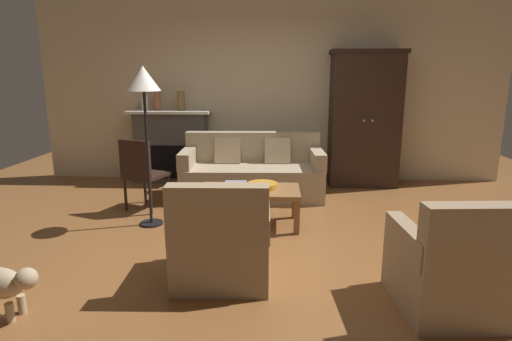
# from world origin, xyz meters

# --- Properties ---
(ground_plane) EXTENTS (9.60, 9.60, 0.00)m
(ground_plane) POSITION_xyz_m (0.00, 0.00, 0.00)
(ground_plane) COLOR brown
(back_wall) EXTENTS (7.20, 0.10, 2.80)m
(back_wall) POSITION_xyz_m (0.00, 2.55, 1.40)
(back_wall) COLOR beige
(back_wall) RESTS_ON ground
(fireplace) EXTENTS (1.26, 0.48, 1.12)m
(fireplace) POSITION_xyz_m (-1.55, 2.30, 0.57)
(fireplace) COLOR #4C4947
(fireplace) RESTS_ON ground
(armoire) EXTENTS (1.06, 0.57, 2.01)m
(armoire) POSITION_xyz_m (1.40, 2.22, 1.01)
(armoire) COLOR black
(armoire) RESTS_ON ground
(couch) EXTENTS (1.95, 0.91, 0.86)m
(couch) POSITION_xyz_m (-0.24, 1.53, 0.32)
(couch) COLOR tan
(couch) RESTS_ON ground
(coffee_table) EXTENTS (1.10, 0.60, 0.42)m
(coffee_table) POSITION_xyz_m (-0.20, 0.35, 0.37)
(coffee_table) COLOR olive
(coffee_table) RESTS_ON ground
(fruit_bowl) EXTENTS (0.34, 0.34, 0.06)m
(fruit_bowl) POSITION_xyz_m (-0.07, 0.40, 0.45)
(fruit_bowl) COLOR orange
(fruit_bowl) RESTS_ON coffee_table
(book_stack) EXTENTS (0.26, 0.20, 0.09)m
(book_stack) POSITION_xyz_m (-0.36, 0.30, 0.46)
(book_stack) COLOR gold
(book_stack) RESTS_ON coffee_table
(mantel_vase_cream) EXTENTS (0.11, 0.11, 0.22)m
(mantel_vase_cream) POSITION_xyz_m (-1.93, 2.28, 1.23)
(mantel_vase_cream) COLOR beige
(mantel_vase_cream) RESTS_ON fireplace
(mantel_vase_terracotta) EXTENTS (0.11, 0.11, 0.28)m
(mantel_vase_terracotta) POSITION_xyz_m (-1.73, 2.28, 1.26)
(mantel_vase_terracotta) COLOR #A86042
(mantel_vase_terracotta) RESTS_ON fireplace
(mantel_vase_bronze) EXTENTS (0.12, 0.12, 0.29)m
(mantel_vase_bronze) POSITION_xyz_m (-1.37, 2.28, 1.27)
(mantel_vase_bronze) COLOR olive
(mantel_vase_bronze) RESTS_ON fireplace
(armchair_near_left) EXTENTS (0.80, 0.79, 0.88)m
(armchair_near_left) POSITION_xyz_m (-0.36, -0.95, 0.32)
(armchair_near_left) COLOR #997F60
(armchair_near_left) RESTS_ON ground
(armchair_near_right) EXTENTS (0.83, 0.82, 0.88)m
(armchair_near_right) POSITION_xyz_m (1.36, -1.34, 0.32)
(armchair_near_right) COLOR #997F60
(armchair_near_right) RESTS_ON ground
(side_chair_wooden) EXTENTS (0.57, 0.57, 0.90)m
(side_chair_wooden) POSITION_xyz_m (-1.56, 0.82, 0.51)
(side_chair_wooden) COLOR black
(side_chair_wooden) RESTS_ON ground
(floor_lamp) EXTENTS (0.36, 0.36, 1.75)m
(floor_lamp) POSITION_xyz_m (-1.32, 0.32, 1.52)
(floor_lamp) COLOR black
(floor_lamp) RESTS_ON ground
(dog) EXTENTS (0.57, 0.27, 0.39)m
(dog) POSITION_xyz_m (-1.82, -1.56, 0.25)
(dog) COLOR tan
(dog) RESTS_ON ground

